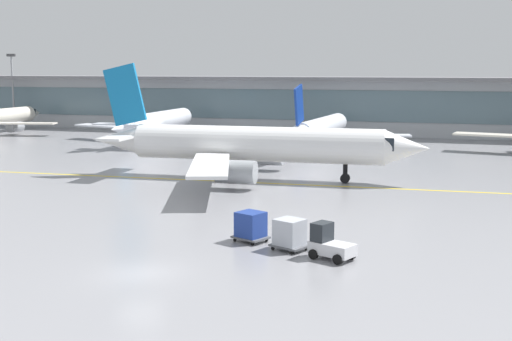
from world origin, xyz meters
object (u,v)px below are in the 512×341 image
at_px(gate_airplane_1, 157,122).
at_px(cargo_dolly_lead, 290,233).
at_px(cargo_dolly_trailing, 251,226).
at_px(apron_light_mast_0, 13,87).
at_px(taxiing_regional_jet, 253,145).
at_px(gate_airplane_2, 321,128).
at_px(baggage_tug, 329,244).

bearing_deg(gate_airplane_1, cargo_dolly_lead, -148.95).
relative_size(cargo_dolly_trailing, apron_light_mast_0, 0.19).
height_order(cargo_dolly_lead, cargo_dolly_trailing, same).
bearing_deg(cargo_dolly_trailing, apron_light_mast_0, 158.64).
bearing_deg(apron_light_mast_0, cargo_dolly_lead, -44.01).
xyz_separation_m(taxiing_regional_jet, apron_light_mast_0, (-60.81, 43.73, 4.04)).
bearing_deg(gate_airplane_1, gate_airplane_2, -93.38).
height_order(cargo_dolly_trailing, apron_light_mast_0, apron_light_mast_0).
relative_size(gate_airplane_1, baggage_tug, 9.94).
height_order(baggage_tug, cargo_dolly_lead, baggage_tug).
xyz_separation_m(cargo_dolly_lead, cargo_dolly_trailing, (-2.91, 1.25, 0.00)).
height_order(gate_airplane_2, cargo_dolly_trailing, gate_airplane_2).
height_order(gate_airplane_1, cargo_dolly_trailing, gate_airplane_1).
height_order(baggage_tug, cargo_dolly_trailing, baggage_tug).
xyz_separation_m(gate_airplane_2, cargo_dolly_trailing, (6.35, -52.59, -1.67)).
relative_size(taxiing_regional_jet, cargo_dolly_lead, 13.66).
height_order(taxiing_regional_jet, apron_light_mast_0, apron_light_mast_0).
bearing_deg(taxiing_regional_jet, cargo_dolly_trailing, -75.79).
relative_size(gate_airplane_2, cargo_dolly_lead, 10.72).
distance_m(gate_airplane_2, cargo_dolly_lead, 54.65).
height_order(taxiing_regional_jet, baggage_tug, taxiing_regional_jet).
xyz_separation_m(taxiing_regional_jet, cargo_dolly_lead, (10.12, -24.79, -2.42)).
relative_size(gate_airplane_2, taxiing_regional_jet, 0.78).
bearing_deg(gate_airplane_1, cargo_dolly_trailing, -150.58).
height_order(baggage_tug, apron_light_mast_0, apron_light_mast_0).
bearing_deg(apron_light_mast_0, baggage_tug, -43.42).
relative_size(gate_airplane_2, baggage_tug, 9.33).
distance_m(gate_airplane_2, taxiing_regional_jet, 29.07).
bearing_deg(cargo_dolly_lead, gate_airplane_1, 145.88).
distance_m(baggage_tug, cargo_dolly_trailing, 6.10).
bearing_deg(taxiing_regional_jet, apron_light_mast_0, 141.46).
height_order(gate_airplane_1, taxiing_regional_jet, taxiing_regional_jet).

